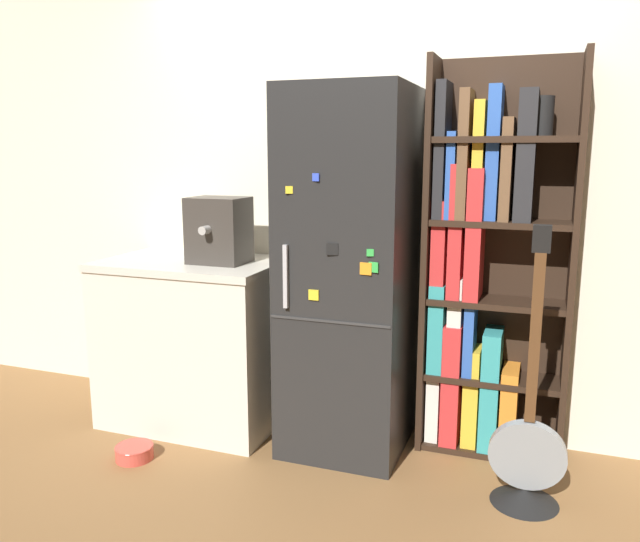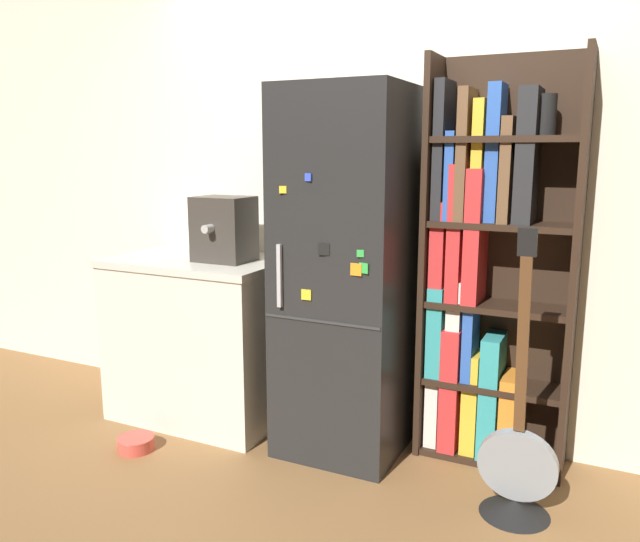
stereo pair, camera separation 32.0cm
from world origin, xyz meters
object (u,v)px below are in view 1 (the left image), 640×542
pet_bowl (134,451)px  bookshelf (483,274)px  refrigerator (349,273)px  espresso_machine (219,230)px  guitar (526,466)px

pet_bowl → bookshelf: bearing=24.6°
refrigerator → pet_bowl: size_ratio=9.63×
refrigerator → pet_bowl: 1.40m
refrigerator → pet_bowl: bearing=-150.6°
refrigerator → espresso_machine: 0.75m
guitar → refrigerator: bearing=162.0°
espresso_machine → guitar: size_ratio=0.28×
refrigerator → bookshelf: 0.67m
bookshelf → pet_bowl: bearing=-155.4°
bookshelf → refrigerator: bearing=-163.4°
bookshelf → espresso_machine: 1.39m
refrigerator → espresso_machine: size_ratio=5.22×
espresso_machine → bookshelf: bearing=9.1°
bookshelf → pet_bowl: (-1.59, -0.73, -0.88)m
refrigerator → bookshelf: bearing=16.6°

